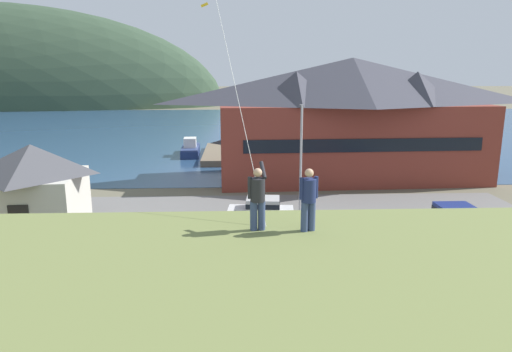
{
  "coord_description": "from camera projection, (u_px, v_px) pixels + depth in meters",
  "views": [
    {
      "loc": [
        -0.51,
        -20.85,
        9.8
      ],
      "look_at": [
        0.72,
        9.0,
        3.04
      ],
      "focal_mm": 32.46,
      "sensor_mm": 36.0,
      "label": 1
    }
  ],
  "objects": [
    {
      "name": "storage_shed_waterside",
      "position": [
        256.0,
        154.0,
        42.37
      ],
      "size": [
        6.75,
        5.13,
        4.62
      ],
      "color": "beige",
      "rests_on": "ground"
    },
    {
      "name": "parked_car_lone_by_shed",
      "position": [
        261.0,
        211.0,
        29.71
      ],
      "size": [
        4.35,
        2.35,
        1.82
      ],
      "color": "silver",
      "rests_on": "parking_lot_pad"
    },
    {
      "name": "parking_light_pole",
      "position": [
        301.0,
        152.0,
        31.97
      ],
      "size": [
        0.24,
        0.78,
        7.51
      ],
      "color": "#ADADB2",
      "rests_on": "parking_lot_pad"
    },
    {
      "name": "person_companion",
      "position": [
        309.0,
        198.0,
        12.49
      ],
      "size": [
        0.53,
        0.4,
        1.74
      ],
      "color": "#384770",
      "rests_on": "grassy_hill_foreground"
    },
    {
      "name": "ground_plane",
      "position": [
        249.0,
        278.0,
        22.5
      ],
      "size": [
        600.0,
        600.0,
        0.0
      ],
      "primitive_type": "plane",
      "color": "#66604C"
    },
    {
      "name": "parked_car_corner_spot",
      "position": [
        455.0,
        218.0,
        28.21
      ],
      "size": [
        4.21,
        2.07,
        1.82
      ],
      "color": "navy",
      "rests_on": "parking_lot_pad"
    },
    {
      "name": "parked_car_back_row_right",
      "position": [
        367.0,
        244.0,
        23.99
      ],
      "size": [
        4.3,
        2.25,
        1.82
      ],
      "color": "slate",
      "rests_on": "parking_lot_pad"
    },
    {
      "name": "bay_water",
      "position": [
        240.0,
        129.0,
        80.97
      ],
      "size": [
        360.0,
        84.0,
        0.03
      ],
      "primitive_type": "cube",
      "color": "navy",
      "rests_on": "ground"
    },
    {
      "name": "harbor_lodge",
      "position": [
        351.0,
        116.0,
        42.14
      ],
      "size": [
        25.55,
        10.84,
        11.02
      ],
      "color": "brown",
      "rests_on": "ground"
    },
    {
      "name": "person_kite_flyer",
      "position": [
        258.0,
        197.0,
        12.55
      ],
      "size": [
        0.52,
        0.69,
        1.86
      ],
      "color": "#384770",
      "rests_on": "grassy_hill_foreground"
    },
    {
      "name": "moored_boat_wharfside",
      "position": [
        190.0,
        149.0,
        55.34
      ],
      "size": [
        2.3,
        6.4,
        2.16
      ],
      "color": "navy",
      "rests_on": "ground"
    },
    {
      "name": "moored_boat_outer_mooring",
      "position": [
        245.0,
        148.0,
        56.52
      ],
      "size": [
        2.35,
        6.14,
        2.16
      ],
      "color": "#23564C",
      "rests_on": "ground"
    },
    {
      "name": "storage_shed_near_lot",
      "position": [
        35.0,
        188.0,
        28.0
      ],
      "size": [
        5.97,
        6.16,
        5.59
      ],
      "color": "beige",
      "rests_on": "ground"
    },
    {
      "name": "parking_lot_pad",
      "position": [
        247.0,
        240.0,
        27.36
      ],
      "size": [
        40.0,
        20.0,
        0.1
      ],
      "primitive_type": "cube",
      "color": "slate",
      "rests_on": "ground"
    },
    {
      "name": "parked_car_front_row_silver",
      "position": [
        33.0,
        264.0,
        21.44
      ],
      "size": [
        4.34,
        2.33,
        1.82
      ],
      "color": "#236633",
      "rests_on": "parking_lot_pad"
    },
    {
      "name": "parked_car_mid_row_center",
      "position": [
        244.0,
        258.0,
        22.12
      ],
      "size": [
        4.3,
        2.25,
        1.82
      ],
      "color": "navy",
      "rests_on": "parking_lot_pad"
    },
    {
      "name": "wharf_dock",
      "position": [
        218.0,
        154.0,
        54.39
      ],
      "size": [
        3.2,
        12.52,
        0.7
      ],
      "color": "#70604C",
      "rests_on": "ground"
    },
    {
      "name": "parked_car_front_row_red",
      "position": [
        470.0,
        253.0,
        22.75
      ],
      "size": [
        4.23,
        2.11,
        1.82
      ],
      "color": "red",
      "rests_on": "parking_lot_pad"
    }
  ]
}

